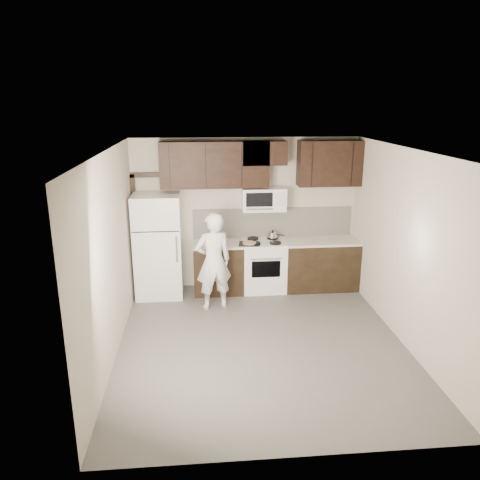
{
  "coord_description": "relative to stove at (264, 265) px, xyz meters",
  "views": [
    {
      "loc": [
        -0.84,
        -5.91,
        3.31
      ],
      "look_at": [
        -0.22,
        0.9,
        1.26
      ],
      "focal_mm": 35.0,
      "sensor_mm": 36.0,
      "label": 1
    }
  ],
  "objects": [
    {
      "name": "microwave",
      "position": [
        -0.0,
        0.12,
        1.19
      ],
      "size": [
        0.76,
        0.42,
        0.4
      ],
      "color": "white",
      "rests_on": "upper_cabinets"
    },
    {
      "name": "upper_cabinets",
      "position": [
        -0.09,
        0.14,
        1.82
      ],
      "size": [
        3.48,
        0.35,
        0.78
      ],
      "color": "black",
      "rests_on": "back_wall"
    },
    {
      "name": "door_trim",
      "position": [
        -2.22,
        0.27,
        0.79
      ],
      "size": [
        0.5,
        0.08,
        2.12
      ],
      "color": "black",
      "rests_on": "floor"
    },
    {
      "name": "stove",
      "position": [
        0.0,
        0.0,
        0.0
      ],
      "size": [
        0.76,
        0.66,
        0.94
      ],
      "color": "white",
      "rests_on": "floor"
    },
    {
      "name": "ceiling",
      "position": [
        -0.3,
        -1.94,
        2.24
      ],
      "size": [
        4.5,
        4.5,
        0.0
      ],
      "primitive_type": "plane",
      "rotation": [
        3.14,
        0.0,
        0.0
      ],
      "color": "white",
      "rests_on": "back_wall"
    },
    {
      "name": "pizza",
      "position": [
        -0.27,
        -0.15,
        0.48
      ],
      "size": [
        0.27,
        0.27,
        0.02
      ],
      "primitive_type": "cylinder",
      "rotation": [
        0.0,
        0.0,
        -0.13
      ],
      "color": "beige",
      "rests_on": "baking_tray"
    },
    {
      "name": "counter_run",
      "position": [
        0.3,
        0.0,
        -0.0
      ],
      "size": [
        2.95,
        0.64,
        0.91
      ],
      "color": "black",
      "rests_on": "floor"
    },
    {
      "name": "refrigerator",
      "position": [
        -1.85,
        -0.05,
        0.44
      ],
      "size": [
        0.8,
        0.76,
        1.8
      ],
      "color": "white",
      "rests_on": "floor"
    },
    {
      "name": "backsplash",
      "position": [
        0.2,
        0.3,
        0.72
      ],
      "size": [
        2.9,
        0.02,
        0.54
      ],
      "primitive_type": "cube",
      "color": "silver",
      "rests_on": "counter_run"
    },
    {
      "name": "baking_tray",
      "position": [
        -0.27,
        -0.15,
        0.46
      ],
      "size": [
        0.39,
        0.31,
        0.02
      ],
      "primitive_type": "cube",
      "rotation": [
        0.0,
        0.0,
        -0.13
      ],
      "color": "black",
      "rests_on": "counter_run"
    },
    {
      "name": "back_wall",
      "position": [
        -0.3,
        0.31,
        0.89
      ],
      "size": [
        4.0,
        0.0,
        4.0
      ],
      "primitive_type": "plane",
      "rotation": [
        1.57,
        0.0,
        0.0
      ],
      "color": "beige",
      "rests_on": "ground"
    },
    {
      "name": "saucepan",
      "position": [
        0.18,
        0.15,
        0.52
      ],
      "size": [
        0.29,
        0.18,
        0.17
      ],
      "color": "silver",
      "rests_on": "stove"
    },
    {
      "name": "floor",
      "position": [
        -0.3,
        -1.94,
        -0.46
      ],
      "size": [
        4.5,
        4.5,
        0.0
      ],
      "primitive_type": "plane",
      "color": "#595653",
      "rests_on": "ground"
    },
    {
      "name": "person",
      "position": [
        -0.92,
        -0.7,
        0.35
      ],
      "size": [
        0.67,
        0.52,
        1.62
      ],
      "primitive_type": "imported",
      "rotation": [
        0.0,
        0.0,
        3.38
      ],
      "color": "silver",
      "rests_on": "floor"
    }
  ]
}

